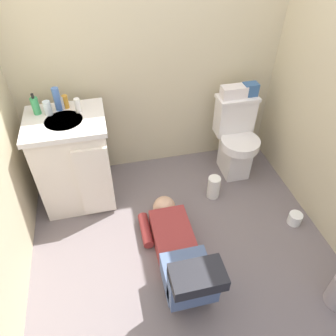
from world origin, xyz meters
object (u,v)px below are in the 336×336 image
(toilet_paper_roll, at_px, (295,219))
(toilet, at_px, (236,138))
(toiletry_bag, at_px, (250,89))
(bottle_clear, at_px, (48,108))
(soap_dispenser, at_px, (35,106))
(bottle_amber, at_px, (66,102))
(tissue_box, at_px, (234,92))
(paper_towel_roll, at_px, (214,187))
(person_plumber, at_px, (179,253))
(bottle_blue, at_px, (57,99))
(bottle_white, at_px, (78,105))
(faucet, at_px, (62,104))
(vanity_cabinet, at_px, (75,161))

(toilet_paper_roll, bearing_deg, toilet, 108.62)
(toiletry_bag, xyz_separation_m, bottle_clear, (-1.66, -0.06, 0.07))
(soap_dispenser, xyz_separation_m, bottle_amber, (0.21, 0.04, -0.02))
(soap_dispenser, bearing_deg, tissue_box, 0.82)
(toiletry_bag, distance_m, paper_towel_roll, 0.90)
(person_plumber, relative_size, bottle_blue, 5.93)
(bottle_white, relative_size, paper_towel_roll, 0.52)
(person_plumber, xyz_separation_m, toilet_paper_roll, (1.04, 0.19, -0.13))
(toilet, xyz_separation_m, person_plumber, (-0.78, -0.95, -0.19))
(faucet, bearing_deg, toilet, -3.46)
(tissue_box, relative_size, bottle_white, 1.97)
(faucet, bearing_deg, tissue_box, 0.11)
(tissue_box, height_order, toiletry_bag, toiletry_bag)
(toiletry_bag, relative_size, bottle_blue, 0.69)
(tissue_box, height_order, toilet_paper_roll, tissue_box)
(person_plumber, distance_m, soap_dispenser, 1.51)
(toilet, height_order, paper_towel_roll, toilet)
(bottle_blue, distance_m, toilet_paper_roll, 2.12)
(soap_dispenser, bearing_deg, person_plumber, -49.95)
(toilet, relative_size, bottle_blue, 4.18)
(bottle_amber, bearing_deg, toilet, -4.20)
(tissue_box, bearing_deg, paper_towel_roll, -121.88)
(toilet, distance_m, bottle_amber, 1.52)
(bottle_clear, bearing_deg, bottle_white, -3.43)
(toiletry_bag, bearing_deg, vanity_cabinet, -174.52)
(tissue_box, bearing_deg, toiletry_bag, 0.00)
(bottle_amber, bearing_deg, toiletry_bag, -0.53)
(toilet, bearing_deg, bottle_amber, 175.80)
(tissue_box, xyz_separation_m, toilet_paper_roll, (0.30, -0.86, -0.75))
(toiletry_bag, distance_m, soap_dispenser, 1.75)
(paper_towel_roll, bearing_deg, toilet_paper_roll, -38.70)
(vanity_cabinet, height_order, bottle_clear, bottle_clear)
(person_plumber, distance_m, toiletry_bag, 1.51)
(person_plumber, relative_size, tissue_box, 4.84)
(paper_towel_roll, distance_m, toilet_paper_roll, 0.72)
(bottle_blue, height_order, toilet_paper_roll, bottle_blue)
(bottle_white, distance_m, paper_towel_roll, 1.33)
(person_plumber, distance_m, bottle_clear, 1.43)
(person_plumber, height_order, paper_towel_roll, person_plumber)
(tissue_box, bearing_deg, toilet_paper_roll, -70.52)
(faucet, bearing_deg, person_plumber, -57.31)
(vanity_cabinet, height_order, bottle_white, bottle_white)
(bottle_white, bearing_deg, person_plumber, -60.43)
(faucet, distance_m, toilet_paper_roll, 2.08)
(vanity_cabinet, distance_m, paper_towel_roll, 1.22)
(bottle_clear, height_order, toilet_paper_roll, bottle_clear)
(paper_towel_roll, bearing_deg, toilet, 46.80)
(toilet, xyz_separation_m, toiletry_bag, (0.10, 0.09, 0.44))
(toilet, bearing_deg, bottle_blue, 176.50)
(soap_dispenser, relative_size, bottle_white, 1.49)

